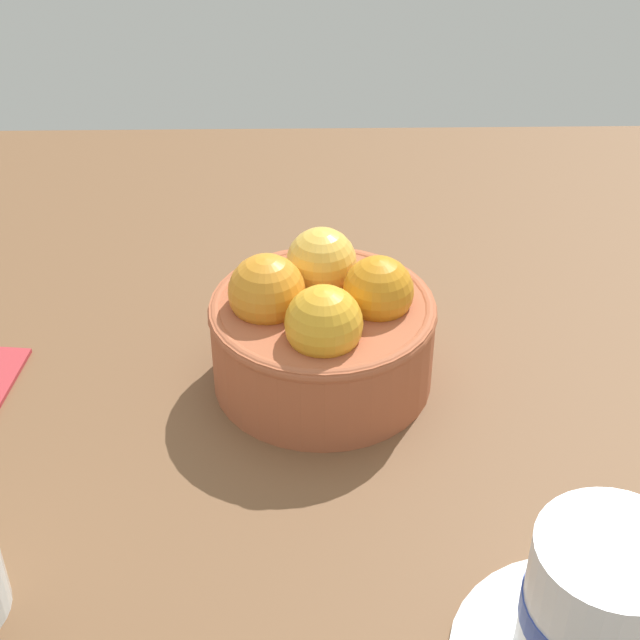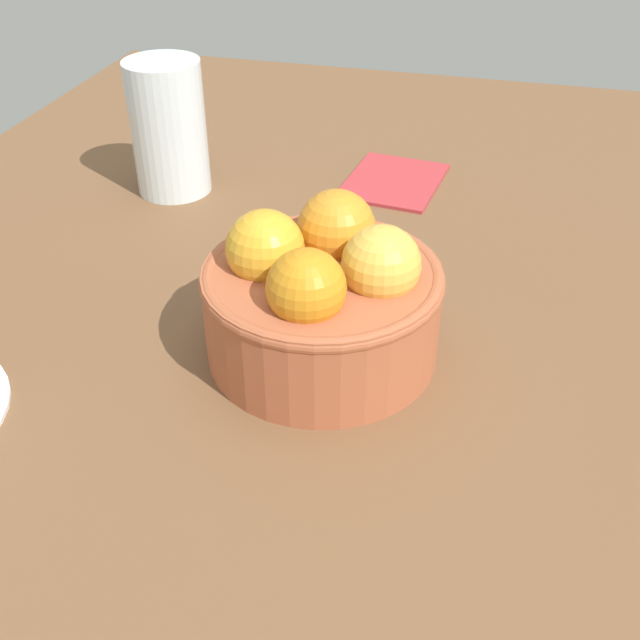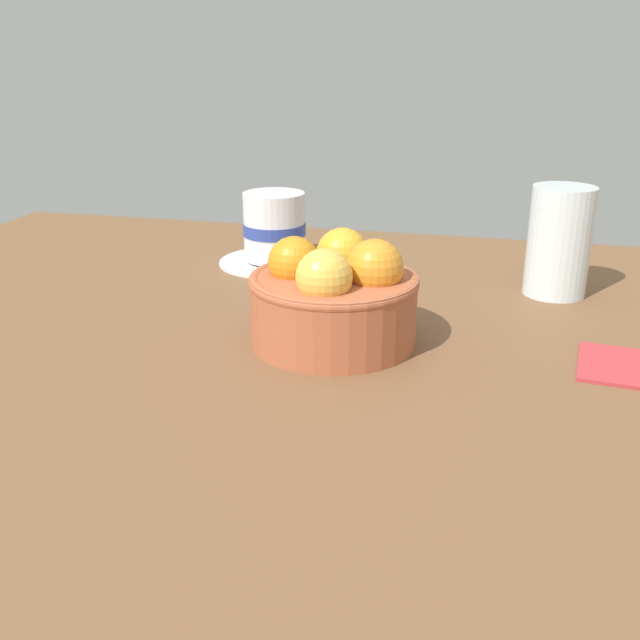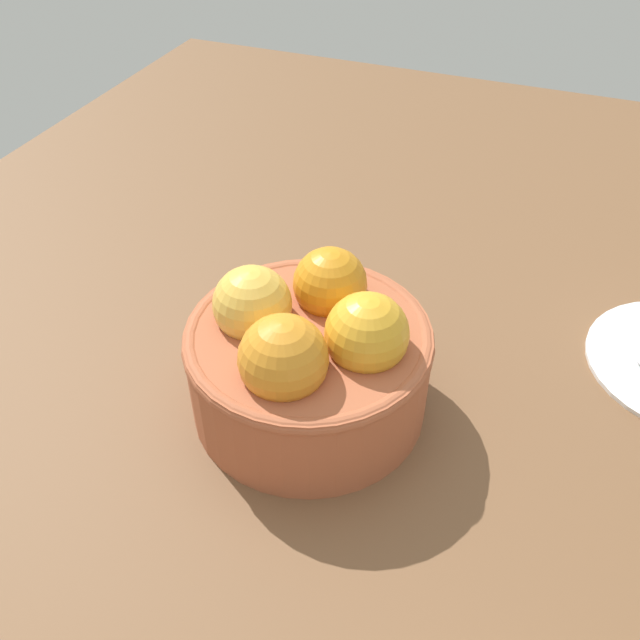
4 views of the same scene
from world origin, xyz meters
TOP-DOWN VIEW (x-y plane):
  - ground_plane at (0.00, 0.00)cm, footprint 112.36×80.55cm
  - terracotta_bowl at (-0.05, -0.02)cm, footprint 14.42×14.42cm
  - water_glass at (-19.18, -18.22)cm, footprint 6.28×6.28cm
  - folded_napkin at (-25.24, 0.06)cm, footprint 10.80×8.93cm

SIDE VIEW (x-z plane):
  - ground_plane at x=0.00cm, z-range -3.80..0.00cm
  - folded_napkin at x=-25.24cm, z-range 0.00..0.60cm
  - terracotta_bowl at x=-0.05cm, z-range -0.52..8.82cm
  - water_glass at x=-19.18cm, z-range 0.00..11.11cm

